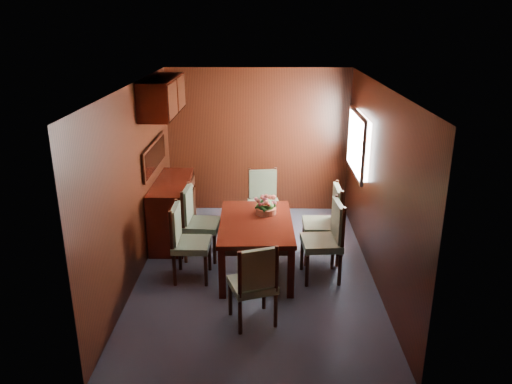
{
  "coord_description": "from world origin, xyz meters",
  "views": [
    {
      "loc": [
        0.1,
        -5.85,
        3.16
      ],
      "look_at": [
        0.0,
        0.13,
        1.05
      ],
      "focal_mm": 35.0,
      "sensor_mm": 36.0,
      "label": 1
    }
  ],
  "objects_px": {
    "flower_centerpiece": "(266,204)",
    "chair_left_near": "(185,238)",
    "chair_right_near": "(328,236)",
    "dining_table": "(256,228)",
    "chair_head": "(255,281)",
    "sideboard": "(173,210)"
  },
  "relations": [
    {
      "from": "sideboard",
      "to": "chair_right_near",
      "type": "distance_m",
      "value": 2.45
    },
    {
      "from": "dining_table",
      "to": "chair_right_near",
      "type": "xyz_separation_m",
      "value": [
        0.9,
        -0.18,
        -0.02
      ]
    },
    {
      "from": "sideboard",
      "to": "chair_head",
      "type": "relative_size",
      "value": 1.46
    },
    {
      "from": "chair_left_near",
      "to": "flower_centerpiece",
      "type": "distance_m",
      "value": 1.15
    },
    {
      "from": "chair_right_near",
      "to": "dining_table",
      "type": "bearing_deg",
      "value": 74.4
    },
    {
      "from": "dining_table",
      "to": "chair_right_near",
      "type": "relative_size",
      "value": 1.45
    },
    {
      "from": "flower_centerpiece",
      "to": "chair_left_near",
      "type": "bearing_deg",
      "value": -154.61
    },
    {
      "from": "chair_right_near",
      "to": "chair_head",
      "type": "distance_m",
      "value": 1.39
    },
    {
      "from": "chair_left_near",
      "to": "chair_right_near",
      "type": "relative_size",
      "value": 0.96
    },
    {
      "from": "flower_centerpiece",
      "to": "sideboard",
      "type": "bearing_deg",
      "value": 152.38
    },
    {
      "from": "dining_table",
      "to": "chair_head",
      "type": "height_order",
      "value": "chair_head"
    },
    {
      "from": "chair_right_near",
      "to": "flower_centerpiece",
      "type": "height_order",
      "value": "chair_right_near"
    },
    {
      "from": "dining_table",
      "to": "chair_head",
      "type": "bearing_deg",
      "value": -91.18
    },
    {
      "from": "flower_centerpiece",
      "to": "dining_table",
      "type": "bearing_deg",
      "value": -116.44
    },
    {
      "from": "flower_centerpiece",
      "to": "chair_head",
      "type": "bearing_deg",
      "value": -94.68
    },
    {
      "from": "chair_right_near",
      "to": "chair_head",
      "type": "xyz_separation_m",
      "value": [
        -0.89,
        -1.06,
        -0.04
      ]
    },
    {
      "from": "chair_right_near",
      "to": "flower_centerpiece",
      "type": "distance_m",
      "value": 0.92
    },
    {
      "from": "dining_table",
      "to": "chair_right_near",
      "type": "bearing_deg",
      "value": -12.64
    },
    {
      "from": "chair_head",
      "to": "flower_centerpiece",
      "type": "height_order",
      "value": "flower_centerpiece"
    },
    {
      "from": "chair_head",
      "to": "dining_table",
      "type": "bearing_deg",
      "value": 70.77
    },
    {
      "from": "sideboard",
      "to": "flower_centerpiece",
      "type": "height_order",
      "value": "flower_centerpiece"
    },
    {
      "from": "chair_left_near",
      "to": "chair_head",
      "type": "height_order",
      "value": "chair_left_near"
    }
  ]
}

